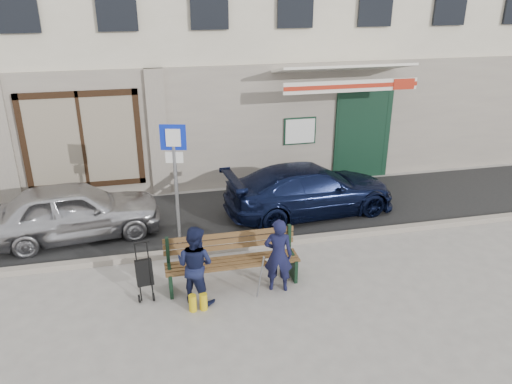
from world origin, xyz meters
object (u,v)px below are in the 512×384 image
object	(u,v)px
man	(278,255)
woman	(195,265)
parking_sign	(175,169)
bench	(230,262)
stroller	(144,274)
car_navy	(310,189)
car_silver	(74,211)

from	to	relation	value
man	woman	size ratio (longest dim) A/B	0.98
parking_sign	bench	bearing A→B (deg)	-46.78
woman	stroller	size ratio (longest dim) A/B	1.43
car_navy	man	size ratio (longest dim) A/B	2.96
car_silver	bench	xyz separation A→B (m)	(2.90, -2.56, -0.15)
bench	woman	distance (m)	0.79
car_silver	man	distance (m)	4.70
car_navy	bench	distance (m)	3.55
bench	man	bearing A→B (deg)	-23.91
bench	man	xyz separation A→B (m)	(0.80, -0.35, 0.23)
car_silver	bench	size ratio (longest dim) A/B	1.49
car_silver	car_navy	xyz separation A→B (m)	(5.28, 0.06, -0.02)
car_navy	stroller	distance (m)	4.71
bench	parking_sign	bearing A→B (deg)	118.94
man	woman	distance (m)	1.45
car_navy	stroller	xyz separation A→B (m)	(-3.89, -2.66, -0.15)
car_navy	stroller	bearing A→B (deg)	118.61
car_silver	bench	distance (m)	3.87
car_navy	stroller	size ratio (longest dim) A/B	4.13
car_navy	parking_sign	bearing A→B (deg)	105.02
parking_sign	man	distance (m)	2.61
man	car_silver	bearing A→B (deg)	-22.85
man	stroller	xyz separation A→B (m)	(-2.30, 0.32, -0.25)
car_silver	stroller	size ratio (longest dim) A/B	3.64
bench	man	size ratio (longest dim) A/B	1.75
stroller	car_navy	bearing A→B (deg)	27.16
parking_sign	car_silver	bearing A→B (deg)	165.98
car_silver	stroller	xyz separation A→B (m)	(1.39, -2.59, -0.17)
car_silver	car_navy	bearing A→B (deg)	-95.86
stroller	parking_sign	bearing A→B (deg)	56.55
stroller	woman	bearing A→B (deg)	-28.80
car_silver	woman	size ratio (longest dim) A/B	2.55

